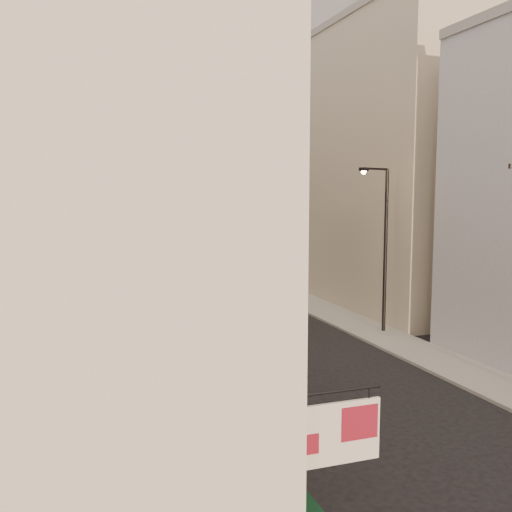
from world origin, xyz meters
The scene contains 16 objects.
sidewalk_left centered at (-6.50, 55.00, 0.07)m, with size 3.00×140.00×0.15m, color gray.
sidewalk_right centered at (6.50, 55.00, 0.07)m, with size 3.00×140.00×0.15m, color gray.
near_building_left centered at (-10.99, 9.00, 6.02)m, with size 8.30×23.04×12.30m.
left_bldg_beige centered at (-12.00, 26.00, 8.00)m, with size 8.00×12.00×16.00m, color #BBAC8B.
left_bldg_grey centered at (-12.00, 42.00, 10.00)m, with size 8.00×16.00×20.00m, color #9D9EA3.
left_bldg_tan centered at (-12.00, 60.00, 8.50)m, with size 8.00×18.00×17.00m, color #9E7A5F.
left_bldg_wingrid centered at (-12.00, 80.00, 12.00)m, with size 8.00×20.00×24.00m, color gray.
right_bldg_beige centered at (12.00, 30.00, 10.00)m, with size 8.00×16.00×20.00m, color #BBAC8B.
right_bldg_wingrid centered at (12.00, 50.00, 13.00)m, with size 8.00×20.00×26.00m, color gray.
highrise centered at (18.00, 78.00, 25.66)m, with size 21.00×23.00×51.20m.
clock_tower centered at (-1.00, 92.00, 17.63)m, with size 14.00×14.00×44.90m.
white_tower centered at (10.00, 78.00, 18.61)m, with size 8.00×8.00×41.50m.
streetlamp_mid centered at (6.83, 23.07, 5.49)m, with size 2.40×1.09×9.62m.
streetlamp_far centered at (6.47, 48.25, 5.38)m, with size 2.47×0.44×9.42m.
traffic_light_left centered at (-5.94, 43.48, 3.58)m, with size 0.60×0.53×5.00m.
traffic_light_right centered at (6.10, 36.23, 3.80)m, with size 0.71×0.71×5.00m.
Camera 1 is at (-10.91, -5.34, 8.24)m, focal length 40.00 mm.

